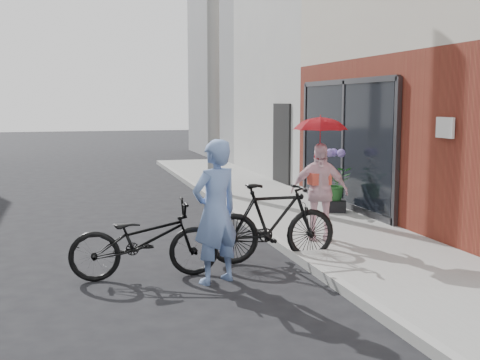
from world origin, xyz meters
name	(u,v)px	position (x,y,z in m)	size (l,w,h in m)	color
ground	(237,271)	(0.00, 0.00, 0.00)	(80.00, 80.00, 0.00)	black
sidewalk	(324,227)	(2.10, 2.00, 0.06)	(2.20, 24.00, 0.12)	gray
curb	(260,231)	(0.94, 2.00, 0.06)	(0.12, 24.00, 0.12)	#9E9E99
plaster_building	(389,58)	(7.20, 9.00, 3.50)	(8.00, 6.00, 7.00)	silver
east_building_far	(303,70)	(7.20, 16.00, 3.50)	(8.00, 8.00, 7.00)	gray
utility_pole	(213,43)	(1.10, 6.00, 3.50)	(0.28, 0.28, 7.00)	#9E9E99
officer	(215,212)	(-0.38, -0.41, 0.87)	(0.64, 0.42, 1.75)	#718EC9
bike_left	(145,240)	(-1.19, 0.01, 0.49)	(0.65, 1.85, 0.97)	black
bike_right	(273,222)	(0.60, 0.33, 0.55)	(0.51, 1.82, 1.09)	black
kimono_woman	(319,191)	(1.55, 0.96, 0.85)	(0.85, 0.36, 1.46)	#FBD3DD
parasol	(320,121)	(1.55, 0.96, 1.91)	(0.76, 0.76, 0.67)	red
planter	(335,206)	(2.77, 3.03, 0.23)	(0.41, 0.41, 0.21)	black
potted_plant	(335,183)	(2.77, 3.03, 0.66)	(0.58, 0.50, 0.64)	#276229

